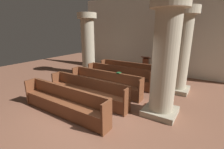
{
  "coord_description": "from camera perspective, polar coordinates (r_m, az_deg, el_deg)",
  "views": [
    {
      "loc": [
        3.13,
        -3.41,
        2.64
      ],
      "look_at": [
        -0.41,
        2.07,
        0.75
      ],
      "focal_mm": 25.64,
      "sensor_mm": 36.0,
      "label": 1
    }
  ],
  "objects": [
    {
      "name": "pillar_aisle_rear",
      "position": [
        4.9,
        18.39,
        5.49
      ],
      "size": [
        1.07,
        1.07,
        3.46
      ],
      "color": "#9F967E",
      "rests_on": "ground"
    },
    {
      "name": "kneeler_box_red",
      "position": [
        7.68,
        18.05,
        -3.92
      ],
      "size": [
        0.37,
        0.32,
        0.21
      ],
      "primitive_type": "cube",
      "color": "maroon",
      "rests_on": "ground"
    },
    {
      "name": "ground_plane",
      "position": [
        5.33,
        -8.66,
        -13.75
      ],
      "size": [
        19.2,
        19.2,
        0.0
      ],
      "primitive_type": "plane",
      "color": "brown"
    },
    {
      "name": "pillar_aisle_side",
      "position": [
        7.17,
        23.31,
        8.15
      ],
      "size": [
        1.08,
        1.08,
        3.46
      ],
      "color": "#9F967E",
      "rests_on": "ground"
    },
    {
      "name": "pillar_far_side",
      "position": [
        9.47,
        -8.59,
        10.92
      ],
      "size": [
        1.08,
        1.08,
        3.46
      ],
      "color": "#9F967E",
      "rests_on": "ground"
    },
    {
      "name": "lectern",
      "position": [
        9.62,
        11.79,
        2.69
      ],
      "size": [
        0.48,
        0.45,
        1.08
      ],
      "color": "#562B1A",
      "rests_on": "ground"
    },
    {
      "name": "back_wall",
      "position": [
        10.0,
        15.02,
        13.41
      ],
      "size": [
        10.0,
        0.16,
        4.5
      ],
      "primitive_type": "cube",
      "color": "silver",
      "rests_on": "ground"
    },
    {
      "name": "pew_row_0",
      "position": [
        8.6,
        6.01,
        1.52
      ],
      "size": [
        3.37,
        0.47,
        0.88
      ],
      "color": "brown",
      "rests_on": "ground"
    },
    {
      "name": "hymn_book",
      "position": [
        6.5,
        2.42,
        0.64
      ],
      "size": [
        0.15,
        0.19,
        0.03
      ],
      "primitive_type": "cube",
      "color": "#194723",
      "rests_on": "pew_row_2"
    },
    {
      "name": "pew_row_4",
      "position": [
        5.25,
        -16.98,
        -8.91
      ],
      "size": [
        3.37,
        0.46,
        0.88
      ],
      "color": "brown",
      "rests_on": "ground"
    },
    {
      "name": "pew_row_1",
      "position": [
        7.66,
        2.21,
        -0.24
      ],
      "size": [
        3.37,
        0.46,
        0.88
      ],
      "color": "brown",
      "rests_on": "ground"
    },
    {
      "name": "pew_row_3",
      "position": [
        5.96,
        -8.84,
        -5.33
      ],
      "size": [
        3.37,
        0.46,
        0.88
      ],
      "color": "brown",
      "rests_on": "ground"
    },
    {
      "name": "pew_row_2",
      "position": [
        6.77,
        -2.61,
        -2.48
      ],
      "size": [
        3.37,
        0.46,
        0.88
      ],
      "color": "brown",
      "rests_on": "ground"
    }
  ]
}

